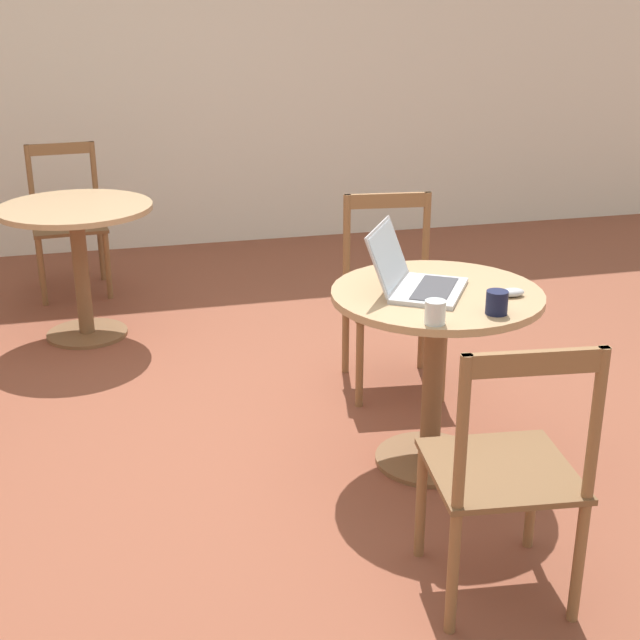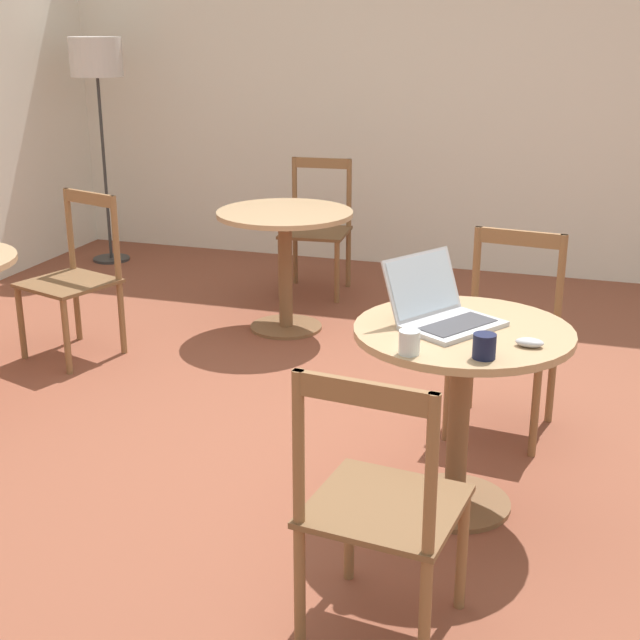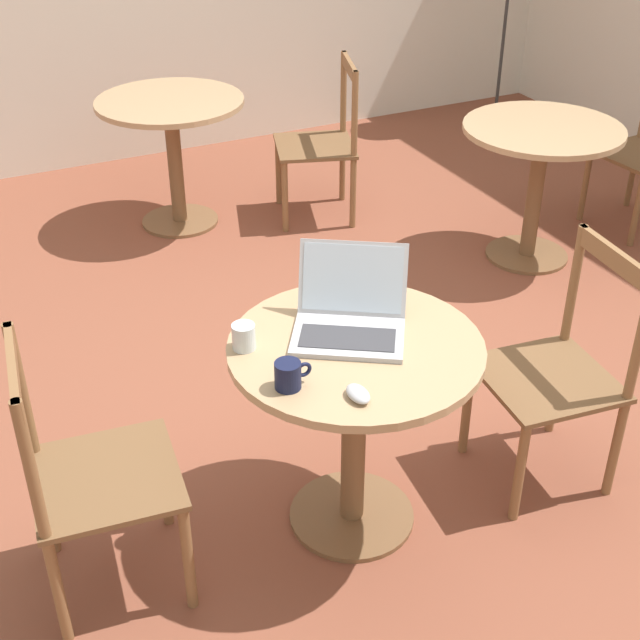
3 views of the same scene
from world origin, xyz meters
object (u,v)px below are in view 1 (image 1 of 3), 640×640
cafe_table_near (435,333)px  cafe_table_mid (78,237)px  chair_near_right (392,296)px  drinking_glass (435,312)px  laptop (416,279)px  mug (496,302)px  mouse (512,292)px  chair_near_left (506,473)px  chair_mid_right (68,222)px

cafe_table_near → cafe_table_mid: size_ratio=1.00×
chair_near_right → drinking_glass: size_ratio=10.87×
laptop → mug: laptop is taller
cafe_table_mid → mouse: mouse is taller
chair_near_left → mouse: (0.74, -0.35, 0.31)m
cafe_table_mid → laptop: 2.22m
cafe_table_mid → chair_mid_right: chair_mid_right is taller
chair_near_right → mouse: size_ratio=9.24×
cafe_table_near → laptop: laptop is taller
drinking_glass → mouse: bearing=-62.9°
laptop → chair_mid_right: bearing=27.3°
mouse → mug: 0.21m
chair_mid_right → mouse: bearing=-148.7°
chair_near_left → laptop: bearing=-0.9°
mug → chair_mid_right: bearing=27.9°
cafe_table_mid → chair_mid_right: (0.84, 0.07, -0.12)m
chair_near_left → cafe_table_mid: bearing=25.4°
cafe_table_near → chair_near_right: bearing=-6.4°
cafe_table_mid → drinking_glass: size_ratio=9.73×
mouse → chair_near_right: bearing=10.2°
cafe_table_near → drinking_glass: (-0.33, 0.14, 0.22)m
mug → drinking_glass: size_ratio=1.37×
chair_near_right → mouse: (-0.92, -0.16, 0.31)m
laptop → chair_near_right: bearing=-12.5°
chair_mid_right → laptop: (-2.63, -1.36, 0.35)m
cafe_table_near → mouse: mouse is taller
chair_near_right → mug: bearing=-178.6°
cafe_table_near → chair_near_left: size_ratio=0.90×
chair_near_right → laptop: (-0.77, 0.17, 0.35)m
cafe_table_near → mouse: 0.34m
chair_near_right → mouse: bearing=-169.8°
laptop → mouse: (-0.15, -0.34, -0.03)m
chair_near_right → laptop: size_ratio=1.92×
chair_near_right → laptop: 0.86m
laptop → mouse: laptop is taller
drinking_glass → cafe_table_near: bearing=-22.8°
laptop → mouse: 0.37m
chair_near_left → drinking_glass: 0.64m
chair_mid_right → laptop: laptop is taller
cafe_table_near → laptop: bearing=76.8°
mouse → laptop: bearing=66.4°
mouse → drinking_glass: drinking_glass is taller
chair_near_left → chair_near_right: (1.66, -0.19, 0.00)m
chair_mid_right → mug: (-2.94, -1.55, 0.34)m
chair_near_right → cafe_table_mid: bearing=55.0°
chair_near_right → chair_near_left: bearing=173.6°
chair_near_right → mouse: chair_near_right is taller
cafe_table_mid → mug: (-2.10, -1.48, 0.22)m
chair_mid_right → mouse: size_ratio=9.24×
laptop → mouse: bearing=-113.6°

